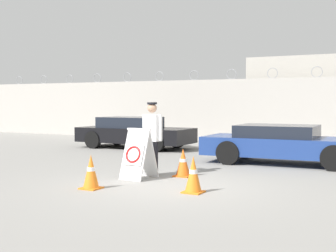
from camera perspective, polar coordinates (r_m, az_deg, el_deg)
ground_plane at (r=10.07m, az=0.67°, el=-7.32°), size 90.00×90.00×0.00m
perimeter_wall at (r=20.47m, az=15.07°, el=1.79°), size 36.00×0.30×3.26m
building_block at (r=24.75m, az=18.85°, el=3.16°), size 6.46×6.15×3.88m
barricade_sign at (r=10.92m, az=-3.68°, el=-3.39°), size 0.63×0.85×1.19m
security_guard at (r=11.37m, az=-1.93°, el=-1.05°), size 0.63×0.49×1.79m
traffic_cone_near at (r=9.82m, az=-9.36°, el=-5.54°), size 0.39×0.39×0.71m
traffic_cone_mid at (r=9.29m, az=3.11°, el=-5.93°), size 0.39×0.39×0.73m
traffic_cone_far at (r=11.29m, az=1.85°, el=-4.48°), size 0.40×0.40×0.68m
parked_car_front_coupe at (r=18.14m, az=-4.15°, el=-0.77°), size 4.48×1.92×1.21m
parked_car_rear_sedan at (r=13.92m, az=13.90°, el=-2.10°), size 4.69×2.06×1.12m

